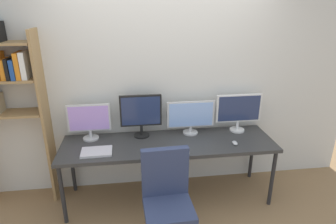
{
  "coord_description": "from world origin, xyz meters",
  "views": [
    {
      "loc": [
        -0.39,
        -2.3,
        2.22
      ],
      "look_at": [
        0.0,
        0.65,
        1.09
      ],
      "focal_mm": 30.78,
      "sensor_mm": 36.0,
      "label": 1
    }
  ],
  "objects": [
    {
      "name": "desk",
      "position": [
        0.0,
        0.6,
        0.69
      ],
      "size": [
        2.4,
        0.68,
        0.74
      ],
      "color": "#333333",
      "rests_on": "ground_plane"
    },
    {
      "name": "office_chair",
      "position": [
        -0.11,
        -0.14,
        0.4
      ],
      "size": [
        0.52,
        0.52,
        0.99
      ],
      "color": "#2D2D33",
      "rests_on": "ground_plane"
    },
    {
      "name": "monitor_far_left",
      "position": [
        -0.88,
        0.81,
        0.97
      ],
      "size": [
        0.48,
        0.18,
        0.42
      ],
      "color": "silver",
      "rests_on": "desk"
    },
    {
      "name": "monitor_center_right",
      "position": [
        0.29,
        0.81,
        0.96
      ],
      "size": [
        0.57,
        0.18,
        0.4
      ],
      "color": "silver",
      "rests_on": "desk"
    },
    {
      "name": "monitor_far_right",
      "position": [
        0.88,
        0.81,
        1.01
      ],
      "size": [
        0.56,
        0.18,
        0.47
      ],
      "color": "silver",
      "rests_on": "desk"
    },
    {
      "name": "laptop_closed",
      "position": [
        -0.79,
        0.46,
        0.75
      ],
      "size": [
        0.32,
        0.23,
        0.02
      ],
      "primitive_type": "cube",
      "rotation": [
        0.0,
        0.0,
        0.02
      ],
      "color": "silver",
      "rests_on": "desk"
    },
    {
      "name": "monitor_center_left",
      "position": [
        -0.29,
        0.81,
        1.03
      ],
      "size": [
        0.48,
        0.18,
        0.51
      ],
      "color": "black",
      "rests_on": "desk"
    },
    {
      "name": "wall_back",
      "position": [
        0.0,
        1.02,
        1.3
      ],
      "size": [
        4.8,
        0.1,
        2.6
      ],
      "color": "silver",
      "rests_on": "ground_plane"
    },
    {
      "name": "computer_mouse",
      "position": [
        0.73,
        0.46,
        0.76
      ],
      "size": [
        0.06,
        0.1,
        0.03
      ],
      "primitive_type": "ellipsoid",
      "color": "silver",
      "rests_on": "desk"
    },
    {
      "name": "keyboard_main",
      "position": [
        0.0,
        0.37,
        0.75
      ],
      "size": [
        0.37,
        0.13,
        0.02
      ],
      "primitive_type": "cube",
      "color": "silver",
      "rests_on": "desk"
    }
  ]
}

